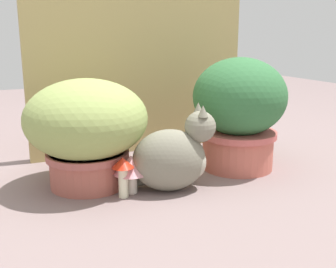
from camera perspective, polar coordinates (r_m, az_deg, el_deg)
name	(u,v)px	position (r m, az deg, el deg)	size (l,w,h in m)	color
ground_plane	(155,187)	(1.50, -1.86, -7.38)	(6.00, 6.00, 0.00)	slate
cardboard_backdrop	(140,48)	(1.91, -3.87, 11.82)	(1.02, 0.03, 0.96)	tan
grass_planter	(87,127)	(1.49, -11.18, 0.89)	(0.44, 0.44, 0.39)	#AC5B4D
leafy_planter	(239,110)	(1.68, 9.78, 3.29)	(0.37, 0.37, 0.45)	#C36353
cat	(174,157)	(1.45, 0.81, -3.15)	(0.37, 0.22, 0.32)	gray
mushroom_ornament_red	(123,170)	(1.40, -6.24, -4.96)	(0.07, 0.07, 0.14)	#EBEAC3
mushroom_ornament_pink	(131,166)	(1.43, -5.15, -4.48)	(0.12, 0.12, 0.14)	silver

